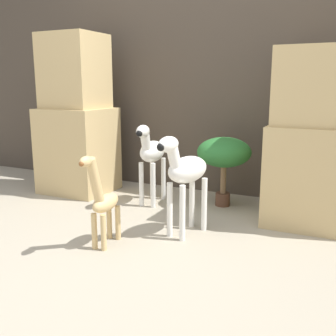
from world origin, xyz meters
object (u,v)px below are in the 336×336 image
(zebra_right, at_px, (185,172))
(zebra_left, at_px, (151,153))
(potted_palm_front, at_px, (224,154))
(giraffe_figurine, at_px, (103,201))

(zebra_right, bearing_deg, zebra_left, 135.06)
(zebra_right, height_order, potted_palm_front, zebra_right)
(giraffe_figurine, distance_m, potted_palm_front, 1.19)
(giraffe_figurine, height_order, potted_palm_front, giraffe_figurine)
(giraffe_figurine, relative_size, potted_palm_front, 1.05)
(zebra_left, distance_m, potted_palm_front, 0.59)
(giraffe_figurine, bearing_deg, zebra_right, 46.44)
(zebra_right, distance_m, potted_palm_front, 0.72)
(zebra_left, relative_size, potted_palm_front, 1.19)
(zebra_right, distance_m, zebra_left, 0.74)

